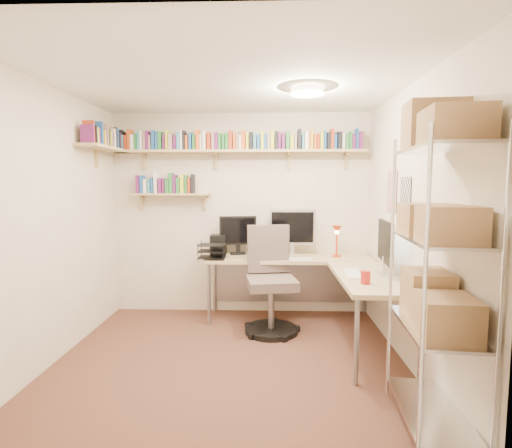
# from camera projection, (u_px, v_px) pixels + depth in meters

# --- Properties ---
(ground) EXTENTS (3.20, 3.20, 0.00)m
(ground) POSITION_uv_depth(u_px,v_px,m) (230.00, 361.00, 3.66)
(ground) COLOR #4C2E20
(ground) RESTS_ON ground
(room_shell) EXTENTS (3.24, 3.04, 2.52)m
(room_shell) POSITION_uv_depth(u_px,v_px,m) (229.00, 193.00, 3.51)
(room_shell) COLOR beige
(room_shell) RESTS_ON ground
(wall_shelves) EXTENTS (3.12, 1.09, 0.80)m
(wall_shelves) POSITION_uv_depth(u_px,v_px,m) (205.00, 150.00, 4.77)
(wall_shelves) COLOR tan
(wall_shelves) RESTS_ON ground
(corner_desk) EXTENTS (2.08, 1.97, 1.32)m
(corner_desk) POSITION_uv_depth(u_px,v_px,m) (295.00, 261.00, 4.52)
(corner_desk) COLOR tan
(corner_desk) RESTS_ON ground
(office_chair) EXTENTS (0.62, 0.62, 1.16)m
(office_chair) POSITION_uv_depth(u_px,v_px,m) (270.00, 287.00, 4.40)
(office_chair) COLOR black
(office_chair) RESTS_ON ground
(wire_rack) EXTENTS (0.48, 0.87, 2.16)m
(wire_rack) POSITION_uv_depth(u_px,v_px,m) (438.00, 230.00, 2.51)
(wire_rack) COLOR silver
(wire_rack) RESTS_ON ground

